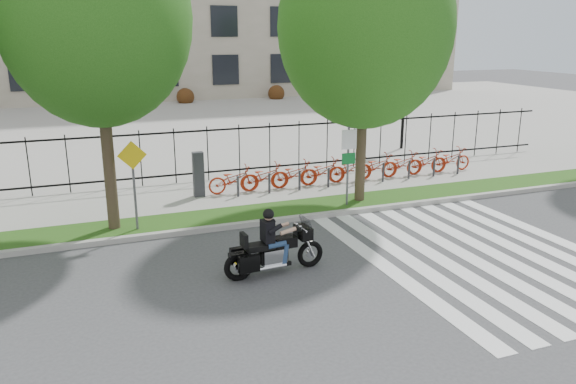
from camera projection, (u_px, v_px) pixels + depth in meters
name	position (u px, v px, depth m)	size (l,w,h in m)	color
ground	(303.00, 283.00, 12.56)	(120.00, 120.00, 0.00)	#3E3D40
curb	(249.00, 224.00, 16.22)	(60.00, 0.20, 0.15)	#9E9B95
grass_verge	(241.00, 215.00, 16.98)	(60.00, 1.50, 0.15)	#224B12
sidewalk	(221.00, 194.00, 19.23)	(60.00, 3.50, 0.15)	#9B9891
plaza	(151.00, 122.00, 35.01)	(80.00, 34.00, 0.10)	#9B9891
crosswalk_stripes	(479.00, 254.00, 14.21)	(5.70, 8.00, 0.01)	silver
iron_fence	(208.00, 153.00, 20.51)	(30.00, 0.06, 2.00)	black
lamp_post_right	(405.00, 82.00, 25.89)	(1.06, 0.70, 4.25)	black
street_tree_1	(96.00, 18.00, 14.17)	(4.85, 4.85, 8.42)	#3C2E20
street_tree_2	(365.00, 27.00, 16.86)	(5.34, 5.34, 8.50)	#3C2E20
bike_share_station	(348.00, 169.00, 20.48)	(11.06, 0.85, 1.50)	#2D2D33
sign_pole_regulatory	(348.00, 156.00, 17.36)	(0.50, 0.09, 2.50)	#59595B
sign_pole_warning	(133.00, 173.00, 15.14)	(0.78, 0.09, 2.49)	#59595B
motorcycle_rider	(274.00, 248.00, 12.91)	(2.49, 0.75, 1.92)	black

